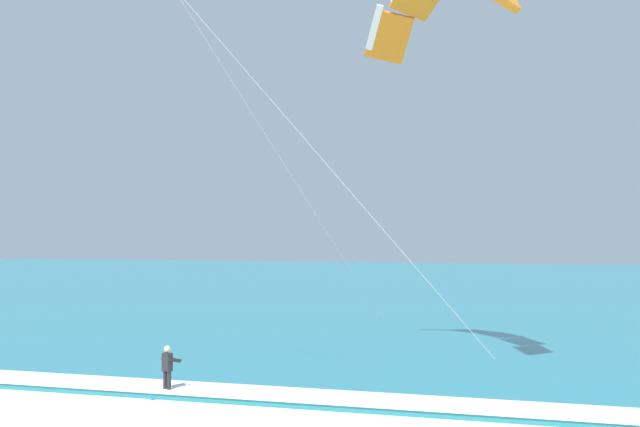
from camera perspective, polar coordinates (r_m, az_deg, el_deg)
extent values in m
cube|color=teal|center=(83.43, 9.28, -5.23)|extent=(200.00, 120.00, 0.20)
cube|color=white|center=(26.33, -7.46, -12.93)|extent=(200.00, 2.10, 0.04)
ellipsoid|color=#239EC6|center=(26.72, -11.34, -13.17)|extent=(0.94, 1.46, 0.05)
cube|color=black|center=(26.91, -11.11, -12.99)|extent=(0.17, 0.12, 0.04)
cube|color=black|center=(26.51, -11.58, -13.16)|extent=(0.17, 0.12, 0.04)
cylinder|color=#232328|center=(26.72, -11.48, -12.31)|extent=(0.14, 0.14, 0.84)
cylinder|color=#232328|center=(26.57, -11.20, -12.37)|extent=(0.14, 0.14, 0.84)
cube|color=#232328|center=(26.52, -11.33, -10.81)|extent=(0.39, 0.32, 0.60)
sphere|color=beige|center=(26.45, -11.32, -9.87)|extent=(0.22, 0.22, 0.22)
cylinder|color=#232328|center=(26.75, -11.31, -10.62)|extent=(0.28, 0.50, 0.22)
cylinder|color=#232328|center=(26.48, -10.80, -10.72)|extent=(0.28, 0.50, 0.22)
cylinder|color=black|center=(26.75, -10.69, -10.62)|extent=(0.52, 0.24, 0.04)
cube|color=#3F3F42|center=(26.63, -11.13, -11.25)|extent=(0.14, 0.12, 0.10)
cube|color=orange|center=(34.38, 5.15, 12.99)|extent=(2.36, 1.78, 2.20)
cube|color=white|center=(34.17, 4.08, 13.68)|extent=(1.00, 1.15, 1.79)
cylinder|color=#B2B2B7|center=(26.08, 0.83, 3.31)|extent=(10.67, 3.03, 12.87)
cylinder|color=#B2B2B7|center=(29.70, -2.07, 2.71)|extent=(5.85, 9.13, 12.87)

